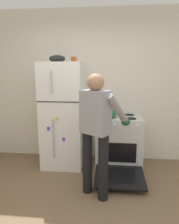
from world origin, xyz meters
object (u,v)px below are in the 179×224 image
Objects in this scene: stove_range at (118,142)px; coffee_mug at (74,60)px; red_pot at (110,113)px; mixing_bowl at (57,59)px; refrigerator at (64,115)px; person_cook at (97,125)px.

coffee_mug is (-0.77, 0.07, 1.38)m from stove_range.
mixing_bowl reaches higher than red_pot.
stove_range is at bearing -0.98° from mixing_bowl.
red_pot is 1.22× the size of mixing_bowl.
refrigerator is 1.05m from stove_range.
stove_range is at bearing -1.04° from refrigerator.
mixing_bowl is at bearing 176.72° from red_pot.
person_cook is 1.34m from coffee_mug.
red_pot is 1.24m from mixing_bowl.
coffee_mug is at bearing 116.20° from person_cook.
person_cook is (0.63, -0.87, 0.07)m from refrigerator.
red_pot is (-0.16, -0.03, 0.51)m from stove_range.
person_cook is (-0.32, -0.85, 0.52)m from stove_range.
mixing_bowl is (-0.71, 0.87, 0.87)m from person_cook.
refrigerator is at bearing 176.41° from red_pot.
person_cook reaches higher than red_pot.
coffee_mug is at bearing 15.40° from refrigerator.
red_pot is at bearing 79.08° from person_cook.
refrigerator reaches higher than red_pot.
mixing_bowl reaches higher than person_cook.
person_cook is at bearing -110.48° from stove_range.
refrigerator is at bearing 126.16° from person_cook.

